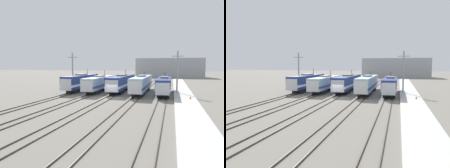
# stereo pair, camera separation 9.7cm
# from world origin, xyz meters

# --- Properties ---
(ground_plane) EXTENTS (400.00, 400.00, 0.00)m
(ground_plane) POSITION_xyz_m (0.00, 0.00, 0.00)
(ground_plane) COLOR slate
(rail_pair_far_left) EXTENTS (1.50, 120.00, 0.15)m
(rail_pair_far_left) POSITION_xyz_m (-10.30, 0.00, 0.07)
(rail_pair_far_left) COLOR #4C4238
(rail_pair_far_left) RESTS_ON ground_plane
(rail_pair_center_left) EXTENTS (1.51, 120.00, 0.15)m
(rail_pair_center_left) POSITION_xyz_m (-5.15, 0.00, 0.07)
(rail_pair_center_left) COLOR #4C4238
(rail_pair_center_left) RESTS_ON ground_plane
(rail_pair_center) EXTENTS (1.51, 120.00, 0.15)m
(rail_pair_center) POSITION_xyz_m (0.00, 0.00, 0.07)
(rail_pair_center) COLOR #4C4238
(rail_pair_center) RESTS_ON ground_plane
(rail_pair_center_right) EXTENTS (1.51, 120.00, 0.15)m
(rail_pair_center_right) POSITION_xyz_m (5.15, 0.00, 0.07)
(rail_pair_center_right) COLOR #4C4238
(rail_pair_center_right) RESTS_ON ground_plane
(rail_pair_far_right) EXTENTS (1.50, 120.00, 0.15)m
(rail_pair_far_right) POSITION_xyz_m (10.30, 0.00, 0.07)
(rail_pair_far_right) COLOR #4C4238
(rail_pair_far_right) RESTS_ON ground_plane
(locomotive_far_left) EXTENTS (2.95, 17.48, 5.47)m
(locomotive_far_left) POSITION_xyz_m (-10.30, 9.01, 2.22)
(locomotive_far_left) COLOR black
(locomotive_far_left) RESTS_ON ground_plane
(locomotive_center_left) EXTENTS (2.94, 17.48, 5.12)m
(locomotive_center_left) POSITION_xyz_m (-5.15, 8.22, 2.07)
(locomotive_center_left) COLOR #232326
(locomotive_center_left) RESTS_ON ground_plane
(locomotive_center) EXTENTS (3.11, 19.34, 5.28)m
(locomotive_center) POSITION_xyz_m (0.00, 10.11, 2.17)
(locomotive_center) COLOR black
(locomotive_center) RESTS_ON ground_plane
(locomotive_center_right) EXTENTS (2.88, 19.84, 4.99)m
(locomotive_center_right) POSITION_xyz_m (5.15, 8.41, 2.17)
(locomotive_center_right) COLOR #232326
(locomotive_center_right) RESTS_ON ground_plane
(locomotive_far_right) EXTENTS (2.86, 16.93, 4.92)m
(locomotive_far_right) POSITION_xyz_m (10.30, 7.09, 2.08)
(locomotive_far_right) COLOR black
(locomotive_far_right) RESTS_ON ground_plane
(catenary_tower_left) EXTENTS (2.60, 0.33, 9.67)m
(catenary_tower_left) POSITION_xyz_m (-12.80, 9.58, 5.05)
(catenary_tower_left) COLOR gray
(catenary_tower_left) RESTS_ON ground_plane
(catenary_tower_right) EXTENTS (2.60, 0.33, 9.67)m
(catenary_tower_right) POSITION_xyz_m (13.07, 9.58, 5.05)
(catenary_tower_right) COLOR gray
(catenary_tower_right) RESTS_ON ground_plane
(platform) EXTENTS (4.00, 120.00, 0.26)m
(platform) POSITION_xyz_m (14.42, 0.00, 0.13)
(platform) COLOR beige
(platform) RESTS_ON ground_plane
(traffic_cone) EXTENTS (0.38, 0.38, 0.49)m
(traffic_cone) POSITION_xyz_m (15.32, 0.65, 0.51)
(traffic_cone) COLOR orange
(traffic_cone) RESTS_ON platform
(depot_building) EXTENTS (34.79, 12.41, 10.09)m
(depot_building) POSITION_xyz_m (10.35, 80.31, 5.05)
(depot_building) COLOR #9EA3A8
(depot_building) RESTS_ON ground_plane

